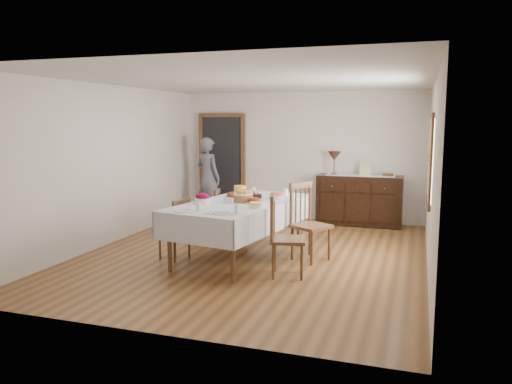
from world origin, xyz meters
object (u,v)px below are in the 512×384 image
(chair_right_near, at_px, (284,235))
(table_lamp, at_px, (334,157))
(dining_table, at_px, (240,208))
(person, at_px, (208,175))
(chair_right_far, at_px, (308,221))
(sideboard, at_px, (359,200))
(chair_left_near, at_px, (176,229))
(chair_left_far, at_px, (210,216))

(chair_right_near, relative_size, table_lamp, 2.34)
(dining_table, xyz_separation_m, chair_right_near, (0.83, -0.62, -0.20))
(person, bearing_deg, chair_right_near, 151.18)
(chair_right_near, xyz_separation_m, chair_right_far, (0.13, 0.87, 0.03))
(chair_right_near, height_order, chair_right_far, chair_right_far)
(sideboard, bearing_deg, chair_right_far, -99.00)
(chair_right_far, distance_m, sideboard, 2.74)
(chair_left_near, height_order, sideboard, sideboard)
(dining_table, distance_m, chair_left_far, 1.07)
(sideboard, xyz_separation_m, person, (-3.09, -0.24, 0.41))
(dining_table, bearing_deg, person, 131.89)
(person, height_order, table_lamp, person)
(dining_table, distance_m, person, 3.21)
(chair_left_far, relative_size, person, 0.51)
(chair_left_far, distance_m, chair_right_far, 1.80)
(chair_left_near, distance_m, person, 3.21)
(chair_right_far, bearing_deg, table_lamp, 31.69)
(chair_left_far, xyz_separation_m, sideboard, (2.17, 2.28, 0.03))
(chair_right_near, height_order, table_lamp, table_lamp)
(sideboard, bearing_deg, chair_left_far, -133.59)
(sideboard, bearing_deg, dining_table, -115.24)
(chair_right_near, bearing_deg, chair_left_near, 68.47)
(chair_left_near, bearing_deg, table_lamp, 170.47)
(chair_left_far, relative_size, table_lamp, 1.98)
(chair_left_near, relative_size, chair_right_near, 0.83)
(table_lamp, bearing_deg, person, -175.46)
(chair_left_near, xyz_separation_m, chair_left_far, (0.09, 1.03, 0.01))
(dining_table, xyz_separation_m, sideboard, (1.39, 2.95, -0.26))
(dining_table, relative_size, chair_left_far, 2.89)
(chair_left_near, xyz_separation_m, chair_right_near, (1.69, -0.27, 0.09))
(sideboard, xyz_separation_m, table_lamp, (-0.50, -0.03, 0.84))
(chair_left_far, xyz_separation_m, chair_right_near, (1.61, -1.30, 0.08))
(person, bearing_deg, chair_left_far, 138.31)
(chair_left_far, bearing_deg, person, -167.12)
(chair_left_near, bearing_deg, chair_right_near, 99.66)
(chair_left_far, bearing_deg, chair_right_far, 64.74)
(chair_left_near, height_order, chair_right_far, chair_right_far)
(chair_left_far, height_order, table_lamp, table_lamp)
(chair_left_near, relative_size, chair_left_far, 0.99)
(dining_table, bearing_deg, sideboard, 74.70)
(sideboard, relative_size, person, 0.90)
(chair_right_near, bearing_deg, chair_left_far, 38.48)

